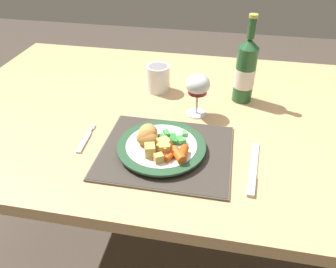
% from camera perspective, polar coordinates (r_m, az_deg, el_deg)
% --- Properties ---
extents(ground_plane, '(6.00, 6.00, 0.00)m').
position_cam_1_polar(ground_plane, '(1.56, 2.93, -19.76)').
color(ground_plane, '#4C4238').
extents(dining_table, '(1.59, 0.93, 0.74)m').
position_cam_1_polar(dining_table, '(1.08, 3.98, 0.40)').
color(dining_table, tan).
rests_on(dining_table, ground).
extents(placemat, '(0.34, 0.29, 0.01)m').
position_cam_1_polar(placemat, '(0.87, -0.37, -3.09)').
color(placemat, brown).
rests_on(placemat, dining_table).
extents(dinner_plate, '(0.23, 0.23, 0.02)m').
position_cam_1_polar(dinner_plate, '(0.86, -1.15, -2.32)').
color(dinner_plate, white).
rests_on(dinner_plate, placemat).
extents(breaded_croquettes, '(0.07, 0.09, 0.04)m').
position_cam_1_polar(breaded_croquettes, '(0.86, -3.58, -0.28)').
color(breaded_croquettes, tan).
rests_on(breaded_croquettes, dinner_plate).
extents(green_beans_pile, '(0.08, 0.07, 0.01)m').
position_cam_1_polar(green_beans_pile, '(0.87, 0.92, -0.82)').
color(green_beans_pile, '#4CA84C').
rests_on(green_beans_pile, dinner_plate).
extents(glazed_carrots, '(0.07, 0.07, 0.02)m').
position_cam_1_polar(glazed_carrots, '(0.81, 1.23, -3.27)').
color(glazed_carrots, orange).
rests_on(glazed_carrots, dinner_plate).
extents(fork, '(0.02, 0.13, 0.01)m').
position_cam_1_polar(fork, '(0.94, -14.25, -1.04)').
color(fork, silver).
rests_on(fork, dining_table).
extents(table_knife, '(0.04, 0.21, 0.01)m').
position_cam_1_polar(table_knife, '(0.84, 14.57, -6.50)').
color(table_knife, silver).
rests_on(table_knife, dining_table).
extents(wine_glass, '(0.07, 0.07, 0.13)m').
position_cam_1_polar(wine_glass, '(0.99, 5.21, 8.25)').
color(wine_glass, silver).
rests_on(wine_glass, dining_table).
extents(bottle, '(0.07, 0.07, 0.28)m').
position_cam_1_polar(bottle, '(1.09, 13.32, 10.63)').
color(bottle, '#23562D').
rests_on(bottle, dining_table).
extents(roast_potatoes, '(0.07, 0.08, 0.03)m').
position_cam_1_polar(roast_potatoes, '(0.82, -1.37, -2.59)').
color(roast_potatoes, '#E5BC66').
rests_on(roast_potatoes, dinner_plate).
extents(drinking_cup, '(0.08, 0.08, 0.09)m').
position_cam_1_polar(drinking_cup, '(1.14, -1.74, 9.76)').
color(drinking_cup, white).
rests_on(drinking_cup, dining_table).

